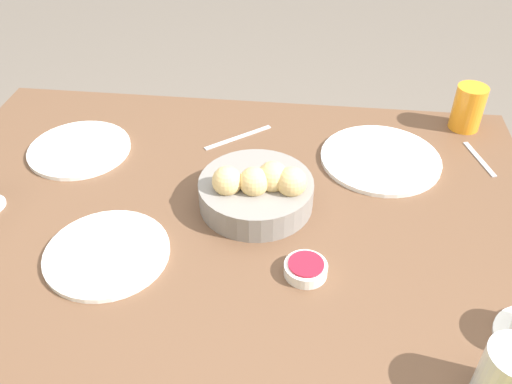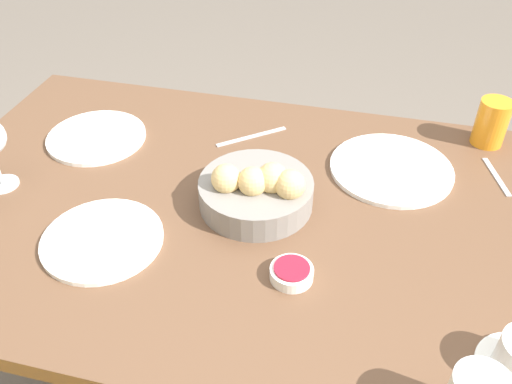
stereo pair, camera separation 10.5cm
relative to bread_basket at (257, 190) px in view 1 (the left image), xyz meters
The scene contains 10 objects.
dining_table 0.16m from the bread_basket, ahead, with size 1.25×0.84×0.74m.
bread_basket is the anchor object (origin of this frame).
plate_near_left 0.31m from the bread_basket, 144.27° to the right, with size 0.26×0.26×0.01m.
plate_near_right 0.44m from the bread_basket, 18.71° to the right, with size 0.23×0.23×0.01m.
plate_far_center 0.30m from the bread_basket, 33.92° to the left, with size 0.22×0.22×0.01m.
juice_glass 0.57m from the bread_basket, 143.06° to the right, with size 0.07×0.07×0.11m.
water_tumbler 0.53m from the bread_basket, 135.55° to the left, with size 0.08×0.08×0.10m.
jam_bowl_berry 0.20m from the bread_basket, 120.85° to the left, with size 0.07×0.07×0.03m.
fork_silver 0.25m from the bread_basket, 73.17° to the right, with size 0.14×0.12×0.00m.
spoon_coffee 0.52m from the bread_basket, 155.76° to the right, with size 0.05×0.13×0.00m.
Camera 1 is at (-0.15, 0.80, 1.44)m, focal length 38.00 mm.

